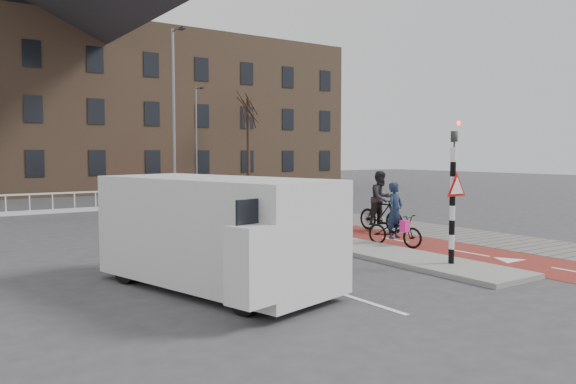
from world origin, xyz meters
TOP-DOWN VIEW (x-y plane):
  - ground at (0.00, 0.00)m, footprint 120.00×120.00m
  - bike_lane at (1.50, 10.00)m, footprint 2.50×60.00m
  - sidewalk at (4.30, 10.00)m, footprint 3.00×60.00m
  - curb_island at (-0.70, 4.00)m, footprint 1.80×16.00m
  - traffic_signal at (-0.60, -2.02)m, footprint 0.80×0.80m
  - bollard at (-0.94, 1.90)m, footprint 0.12×0.12m
  - cyclist_near at (0.58, 1.12)m, footprint 1.06×1.97m
  - cyclist_far at (2.45, 3.68)m, footprint 1.00×2.11m
  - van at (-6.40, -0.59)m, footprint 3.47×5.82m
  - railing at (-5.00, 17.00)m, footprint 28.00×0.10m
  - townhouse_row at (-3.00, 32.00)m, footprint 46.00×10.00m
  - tree_right at (9.41, 24.96)m, footprint 0.26×0.26m
  - streetlight_near at (-2.10, 11.65)m, footprint 0.12×0.12m
  - streetlight_right at (5.07, 24.71)m, footprint 0.12×0.12m

SIDE VIEW (x-z plane):
  - ground at x=0.00m, z-range 0.00..0.00m
  - bike_lane at x=1.50m, z-range 0.00..0.01m
  - sidewalk at x=4.30m, z-range 0.00..0.01m
  - curb_island at x=-0.70m, z-range 0.00..0.12m
  - railing at x=-5.00m, z-range -0.19..0.80m
  - bollard at x=-0.94m, z-range 0.12..0.90m
  - cyclist_near at x=0.58m, z-range -0.31..1.64m
  - cyclist_far at x=2.45m, z-range -0.18..2.01m
  - van at x=-6.40m, z-range 0.06..2.41m
  - traffic_signal at x=-0.60m, z-range 0.15..3.83m
  - tree_right at x=9.41m, z-range 0.00..6.92m
  - streetlight_right at x=5.07m, z-range 0.00..7.37m
  - streetlight_near at x=-2.10m, z-range 0.00..8.11m
  - townhouse_row at x=-3.00m, z-range -0.14..15.76m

